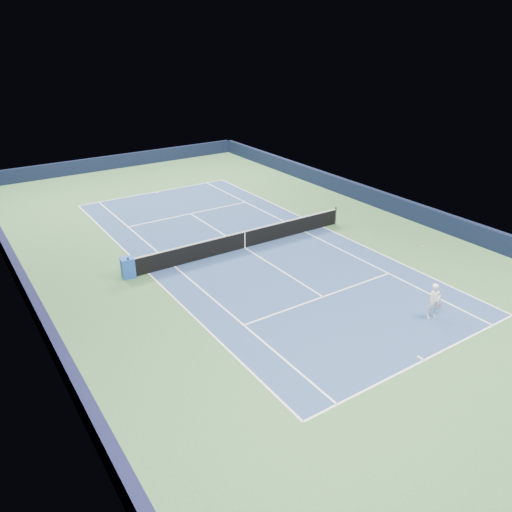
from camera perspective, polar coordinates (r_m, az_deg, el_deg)
ground at (r=26.70m, az=-1.29°, el=0.94°), size 40.00×40.00×0.00m
wall_far at (r=43.75m, az=-15.60°, el=10.35°), size 22.00×0.35×1.10m
wall_right at (r=33.17m, az=14.78°, el=5.97°), size 0.35×40.00×1.10m
wall_left at (r=23.17m, az=-24.58°, el=-3.91°), size 0.35×40.00×1.10m
court_surface at (r=26.70m, az=-1.29°, el=0.94°), size 10.97×23.77×0.01m
baseline_far at (r=36.68m, az=-11.38°, el=7.20°), size 10.97×0.08×0.00m
baseline_near at (r=19.05m, az=18.66°, el=-11.22°), size 10.97×0.08×0.00m
sideline_doubles_right at (r=29.76m, az=7.67°, el=3.31°), size 0.08×23.77×0.00m
sideline_doubles_left at (r=24.50m, az=-12.19°, el=-1.94°), size 0.08×23.77×0.00m
sideline_singles_right at (r=28.93m, az=5.61°, el=2.77°), size 0.08×23.77×0.00m
sideline_singles_left at (r=24.95m, az=-9.29°, el=-1.17°), size 0.08×23.77×0.00m
service_line_far at (r=31.91m, az=-7.49°, el=4.82°), size 8.23×0.08×0.00m
service_line_near at (r=22.12m, az=7.67°, el=-4.65°), size 8.23×0.08×0.00m
center_service_line at (r=26.70m, az=-1.29°, el=0.95°), size 0.08×12.80×0.00m
center_mark_far at (r=36.54m, az=-11.29°, el=7.14°), size 0.08×0.30×0.00m
center_mark_near at (r=19.12m, az=18.31°, el=-11.02°), size 0.08×0.30×0.00m
tennis_net at (r=26.50m, az=-1.30°, el=1.93°), size 12.90×0.10×1.07m
sponsor_cube at (r=24.16m, az=-14.42°, el=-1.30°), size 0.67×0.63×0.98m
tennis_player at (r=21.33m, az=19.69°, el=-4.87°), size 0.76×1.27×2.79m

